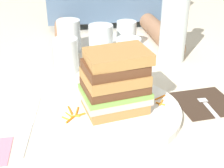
# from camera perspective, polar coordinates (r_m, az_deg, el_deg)

# --- Properties ---
(ground_plane) EXTENTS (3.00, 3.00, 0.00)m
(ground_plane) POSITION_cam_1_polar(r_m,az_deg,el_deg) (0.65, -1.54, -4.89)
(ground_plane) COLOR beige
(main_plate) EXTENTS (0.27, 0.27, 0.02)m
(main_plate) POSITION_cam_1_polar(r_m,az_deg,el_deg) (0.63, 0.48, -5.18)
(main_plate) COLOR white
(main_plate) RESTS_ON ground_plane
(sandwich) EXTENTS (0.14, 0.11, 0.13)m
(sandwich) POSITION_cam_1_polar(r_m,az_deg,el_deg) (0.59, 0.59, 0.46)
(sandwich) COLOR #A87A42
(sandwich) RESTS_ON main_plate
(carrot_shred_0) EXTENTS (0.03, 0.01, 0.00)m
(carrot_shred_0) POSITION_cam_1_polar(r_m,az_deg,el_deg) (0.60, -6.42, -5.87)
(carrot_shred_0) COLOR orange
(carrot_shred_0) RESTS_ON main_plate
(carrot_shred_1) EXTENTS (0.02, 0.02, 0.00)m
(carrot_shred_1) POSITION_cam_1_polar(r_m,az_deg,el_deg) (0.60, -8.07, -5.84)
(carrot_shred_1) COLOR orange
(carrot_shred_1) RESTS_ON main_plate
(carrot_shred_2) EXTENTS (0.02, 0.02, 0.00)m
(carrot_shred_2) POSITION_cam_1_polar(r_m,az_deg,el_deg) (0.59, -7.89, -6.64)
(carrot_shred_2) COLOR orange
(carrot_shred_2) RESTS_ON main_plate
(carrot_shred_3) EXTENTS (0.01, 0.03, 0.00)m
(carrot_shred_3) POSITION_cam_1_polar(r_m,az_deg,el_deg) (0.61, -6.63, -5.14)
(carrot_shred_3) COLOR orange
(carrot_shred_3) RESTS_ON main_plate
(carrot_shred_4) EXTENTS (0.02, 0.02, 0.00)m
(carrot_shred_4) POSITION_cam_1_polar(r_m,az_deg,el_deg) (0.59, -8.73, -6.42)
(carrot_shred_4) COLOR orange
(carrot_shred_4) RESTS_ON main_plate
(carrot_shred_5) EXTENTS (0.01, 0.03, 0.00)m
(carrot_shred_5) POSITION_cam_1_polar(r_m,az_deg,el_deg) (0.62, -7.90, -4.94)
(carrot_shred_5) COLOR orange
(carrot_shred_5) RESTS_ON main_plate
(carrot_shred_6) EXTENTS (0.02, 0.01, 0.00)m
(carrot_shred_6) POSITION_cam_1_polar(r_m,az_deg,el_deg) (0.60, -7.02, -6.04)
(carrot_shred_6) COLOR orange
(carrot_shred_6) RESTS_ON main_plate
(carrot_shred_7) EXTENTS (0.02, 0.02, 0.00)m
(carrot_shred_7) POSITION_cam_1_polar(r_m,az_deg,el_deg) (0.64, 9.25, -3.46)
(carrot_shred_7) COLOR orange
(carrot_shred_7) RESTS_ON main_plate
(carrot_shred_8) EXTENTS (0.02, 0.03, 0.00)m
(carrot_shred_8) POSITION_cam_1_polar(r_m,az_deg,el_deg) (0.65, 6.18, -3.07)
(carrot_shred_8) COLOR orange
(carrot_shred_8) RESTS_ON main_plate
(carrot_shred_9) EXTENTS (0.03, 0.02, 0.00)m
(carrot_shred_9) POSITION_cam_1_polar(r_m,az_deg,el_deg) (0.67, 9.02, -2.41)
(carrot_shred_9) COLOR orange
(carrot_shred_9) RESTS_ON main_plate
(carrot_shred_10) EXTENTS (0.02, 0.02, 0.00)m
(carrot_shred_10) POSITION_cam_1_polar(r_m,az_deg,el_deg) (0.66, 6.71, -2.45)
(carrot_shred_10) COLOR orange
(carrot_shred_10) RESTS_ON main_plate
(carrot_shred_11) EXTENTS (0.02, 0.02, 0.00)m
(carrot_shred_11) POSITION_cam_1_polar(r_m,az_deg,el_deg) (0.64, 9.11, -3.68)
(carrot_shred_11) COLOR orange
(carrot_shred_11) RESTS_ON main_plate
(carrot_shred_12) EXTENTS (0.02, 0.01, 0.00)m
(carrot_shred_12) POSITION_cam_1_polar(r_m,az_deg,el_deg) (0.67, 6.61, -2.11)
(carrot_shred_12) COLOR orange
(carrot_shred_12) RESTS_ON main_plate
(napkin_dark) EXTENTS (0.13, 0.13, 0.00)m
(napkin_dark) POSITION_cam_1_polar(r_m,az_deg,el_deg) (0.70, 17.09, -3.34)
(napkin_dark) COLOR #38281E
(napkin_dark) RESTS_ON ground_plane
(fork) EXTENTS (0.02, 0.17, 0.00)m
(fork) POSITION_cam_1_polar(r_m,az_deg,el_deg) (0.68, 17.91, -4.05)
(fork) COLOR silver
(fork) RESTS_ON napkin_dark
(knife) EXTENTS (0.04, 0.20, 0.00)m
(knife) POSITION_cam_1_polar(r_m,az_deg,el_deg) (0.62, -15.42, -7.53)
(knife) COLOR silver
(knife) RESTS_ON ground_plane
(juice_glass) EXTENTS (0.07, 0.07, 0.08)m
(juice_glass) POSITION_cam_1_polar(r_m,az_deg,el_deg) (0.83, 3.08, 5.75)
(juice_glass) COLOR white
(juice_glass) RESTS_ON ground_plane
(water_bottle) EXTENTS (0.07, 0.07, 0.28)m
(water_bottle) POSITION_cam_1_polar(r_m,az_deg,el_deg) (0.87, 11.72, 12.17)
(water_bottle) COLOR silver
(water_bottle) RESTS_ON ground_plane
(empty_tumbler_0) EXTENTS (0.06, 0.06, 0.09)m
(empty_tumbler_0) POSITION_cam_1_polar(r_m,az_deg,el_deg) (0.97, 2.72, 9.24)
(empty_tumbler_0) COLOR silver
(empty_tumbler_0) RESTS_ON ground_plane
(empty_tumbler_1) EXTENTS (0.06, 0.06, 0.09)m
(empty_tumbler_1) POSITION_cam_1_polar(r_m,az_deg,el_deg) (0.81, -8.61, 5.43)
(empty_tumbler_1) COLOR silver
(empty_tumbler_1) RESTS_ON ground_plane
(empty_tumbler_2) EXTENTS (0.07, 0.07, 0.10)m
(empty_tumbler_2) POSITION_cam_1_polar(r_m,az_deg,el_deg) (0.90, -2.11, 8.08)
(empty_tumbler_2) COLOR silver
(empty_tumbler_2) RESTS_ON ground_plane
(empty_tumbler_3) EXTENTS (0.07, 0.07, 0.10)m
(empty_tumbler_3) POSITION_cam_1_polar(r_m,az_deg,el_deg) (0.95, -8.09, 8.96)
(empty_tumbler_3) COLOR silver
(empty_tumbler_3) RESTS_ON ground_plane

